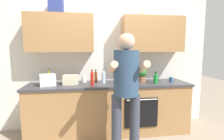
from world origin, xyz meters
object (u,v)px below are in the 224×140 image
at_px(bottle_water, 103,77).
at_px(grocery_bag_rice, 71,80).
at_px(person_standing, 126,85).
at_px(bottle_hotsauce, 92,79).
at_px(cup_coffee, 84,79).
at_px(grocery_bag_produce, 48,80).
at_px(knife_block, 127,75).
at_px(potted_herb, 142,74).
at_px(bottle_vinegar, 96,77).
at_px(cup_tea, 171,79).
at_px(bottle_oil, 49,77).
at_px(bottle_soda, 156,78).
at_px(cup_stoneware, 130,81).

bearing_deg(bottle_water, grocery_bag_rice, -179.92).
relative_size(person_standing, bottle_hotsauce, 6.48).
height_order(bottle_hotsauce, cup_coffee, bottle_hotsauce).
distance_m(person_standing, grocery_bag_produce, 1.37).
height_order(bottle_water, grocery_bag_rice, bottle_water).
bearing_deg(person_standing, grocery_bag_rice, 136.26).
height_order(knife_block, grocery_bag_rice, knife_block).
bearing_deg(potted_herb, grocery_bag_produce, -177.19).
distance_m(bottle_vinegar, cup_coffee, 0.22).
bearing_deg(cup_tea, bottle_water, 179.62).
bearing_deg(bottle_hotsauce, bottle_oil, 157.03).
relative_size(bottle_hotsauce, cup_coffee, 2.42).
bearing_deg(person_standing, bottle_oil, 142.28).
distance_m(person_standing, potted_herb, 0.92).
distance_m(bottle_soda, grocery_bag_produce, 1.85).
bearing_deg(grocery_bag_produce, grocery_bag_rice, 9.38).
bearing_deg(bottle_water, cup_stoneware, -16.67).
bearing_deg(bottle_water, bottle_soda, -7.86).
bearing_deg(grocery_bag_rice, knife_block, 5.86).
xyz_separation_m(cup_tea, knife_block, (-0.81, 0.11, 0.07)).
distance_m(knife_block, grocery_bag_produce, 1.40).
height_order(bottle_hotsauce, bottle_vinegar, bottle_hotsauce).
relative_size(bottle_water, grocery_bag_rice, 1.01).
bearing_deg(knife_block, cup_tea, -7.90).
bearing_deg(bottle_soda, bottle_oil, 171.44).
xyz_separation_m(bottle_hotsauce, bottle_soda, (1.12, 0.04, -0.03)).
relative_size(bottle_oil, cup_tea, 3.16).
bearing_deg(grocery_bag_rice, bottle_soda, -4.85).
distance_m(person_standing, cup_stoneware, 0.67).
bearing_deg(knife_block, grocery_bag_rice, -174.14).
distance_m(potted_herb, grocery_bag_produce, 1.65).
relative_size(person_standing, grocery_bag_produce, 6.94).
height_order(cup_coffee, grocery_bag_produce, grocery_bag_produce).
bearing_deg(bottle_oil, grocery_bag_produce, -84.00).
height_order(bottle_oil, cup_tea, bottle_oil).
relative_size(cup_tea, cup_stoneware, 0.74).
xyz_separation_m(bottle_vinegar, cup_stoneware, (0.58, -0.25, -0.04)).
bearing_deg(bottle_vinegar, potted_herb, -6.36).
height_order(bottle_vinegar, potted_herb, potted_herb).
distance_m(cup_coffee, grocery_bag_produce, 0.63).
height_order(bottle_soda, grocery_bag_produce, bottle_soda).
height_order(bottle_water, cup_stoneware, bottle_water).
bearing_deg(bottle_vinegar, knife_block, -0.85).
distance_m(person_standing, bottle_oil, 1.51).
bearing_deg(potted_herb, bottle_water, -178.46).
relative_size(bottle_soda, cup_stoneware, 1.88).
xyz_separation_m(person_standing, bottle_vinegar, (-0.36, 0.88, -0.02)).
distance_m(knife_block, grocery_bag_rice, 1.03).
height_order(person_standing, cup_stoneware, person_standing).
bearing_deg(bottle_soda, bottle_water, 172.14).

